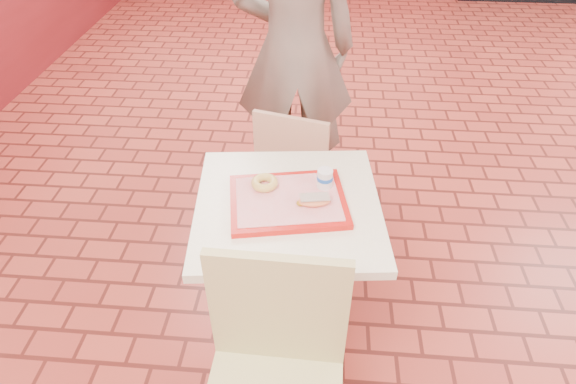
# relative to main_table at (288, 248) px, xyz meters

# --- Properties ---
(main_table) EXTENTS (0.73, 0.73, 0.77)m
(main_table) POSITION_rel_main_table_xyz_m (0.00, 0.00, 0.00)
(main_table) COLOR beige
(main_table) RESTS_ON ground
(chair_main_front) EXTENTS (0.47, 0.47, 0.99)m
(chair_main_front) POSITION_rel_main_table_xyz_m (0.00, -0.61, 0.03)
(chair_main_front) COLOR tan
(chair_main_front) RESTS_ON ground
(chair_main_back) EXTENTS (0.47, 0.47, 0.84)m
(chair_main_back) POSITION_rel_main_table_xyz_m (-0.01, 0.66, -0.05)
(chair_main_back) COLOR tan
(chair_main_back) RESTS_ON ground
(customer) EXTENTS (0.74, 0.53, 1.90)m
(customer) POSITION_rel_main_table_xyz_m (-0.05, 1.11, 0.43)
(customer) COLOR #6D6155
(customer) RESTS_ON ground
(serving_tray) EXTENTS (0.45, 0.35, 0.03)m
(serving_tray) POSITION_rel_main_table_xyz_m (0.00, 0.00, 0.27)
(serving_tray) COLOR #B1120D
(serving_tray) RESTS_ON main_table
(ring_donut) EXTENTS (0.13, 0.13, 0.03)m
(ring_donut) POSITION_rel_main_table_xyz_m (-0.10, 0.07, 0.30)
(ring_donut) COLOR gold
(ring_donut) RESTS_ON serving_tray
(long_john_donut) EXTENTS (0.14, 0.08, 0.04)m
(long_john_donut) POSITION_rel_main_table_xyz_m (0.10, -0.03, 0.30)
(long_john_donut) COLOR #E67643
(long_john_donut) RESTS_ON serving_tray
(paper_cup) EXTENTS (0.06, 0.06, 0.08)m
(paper_cup) POSITION_rel_main_table_xyz_m (0.14, 0.09, 0.32)
(paper_cup) COLOR silver
(paper_cup) RESTS_ON serving_tray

